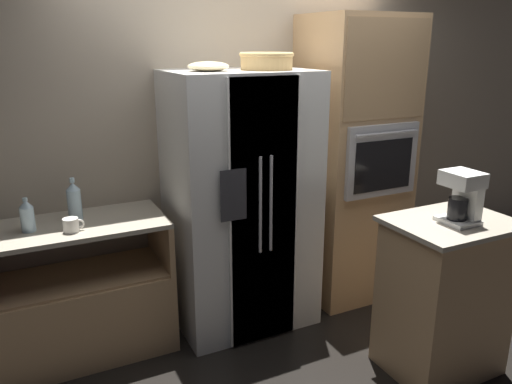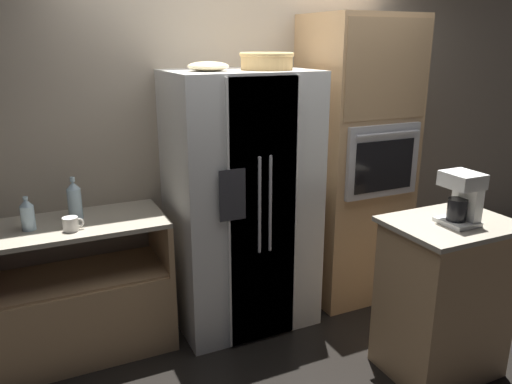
{
  "view_description": "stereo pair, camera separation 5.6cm",
  "coord_description": "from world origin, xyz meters",
  "px_view_note": "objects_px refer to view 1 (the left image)",
  "views": [
    {
      "loc": [
        -1.52,
        -3.0,
        1.99
      ],
      "look_at": [
        -0.07,
        -0.04,
        1.0
      ],
      "focal_mm": 35.0,
      "sensor_mm": 36.0,
      "label": 1
    },
    {
      "loc": [
        -1.47,
        -3.03,
        1.99
      ],
      "look_at": [
        -0.07,
        -0.04,
        1.0
      ],
      "focal_mm": 35.0,
      "sensor_mm": 36.0,
      "label": 2
    }
  ],
  "objects_px": {
    "bottle_tall": "(74,201)",
    "bottle_short": "(27,216)",
    "refrigerator": "(242,202)",
    "mug": "(71,225)",
    "wall_oven": "(353,161)",
    "fruit_bowl": "(208,66)",
    "coffee_maker": "(463,195)",
    "wicker_basket": "(267,60)"
  },
  "relations": [
    {
      "from": "bottle_tall",
      "to": "bottle_short",
      "type": "xyz_separation_m",
      "value": [
        -0.28,
        -0.09,
        -0.03
      ]
    },
    {
      "from": "refrigerator",
      "to": "mug",
      "type": "bearing_deg",
      "value": -176.67
    },
    {
      "from": "bottle_tall",
      "to": "bottle_short",
      "type": "distance_m",
      "value": 0.29
    },
    {
      "from": "bottle_tall",
      "to": "wall_oven",
      "type": "bearing_deg",
      "value": -3.17
    },
    {
      "from": "fruit_bowl",
      "to": "bottle_short",
      "type": "distance_m",
      "value": 1.42
    },
    {
      "from": "fruit_bowl",
      "to": "bottle_tall",
      "type": "bearing_deg",
      "value": 168.67
    },
    {
      "from": "wall_oven",
      "to": "fruit_bowl",
      "type": "height_order",
      "value": "wall_oven"
    },
    {
      "from": "bottle_short",
      "to": "coffee_maker",
      "type": "height_order",
      "value": "coffee_maker"
    },
    {
      "from": "bottle_tall",
      "to": "coffee_maker",
      "type": "height_order",
      "value": "coffee_maker"
    },
    {
      "from": "coffee_maker",
      "to": "mug",
      "type": "bearing_deg",
      "value": 152.33
    },
    {
      "from": "refrigerator",
      "to": "wall_oven",
      "type": "relative_size",
      "value": 0.83
    },
    {
      "from": "bottle_tall",
      "to": "coffee_maker",
      "type": "relative_size",
      "value": 0.9
    },
    {
      "from": "wall_oven",
      "to": "wicker_basket",
      "type": "relative_size",
      "value": 6.08
    },
    {
      "from": "fruit_bowl",
      "to": "bottle_short",
      "type": "height_order",
      "value": "fruit_bowl"
    },
    {
      "from": "refrigerator",
      "to": "mug",
      "type": "xyz_separation_m",
      "value": [
        -1.14,
        -0.07,
        0.04
      ]
    },
    {
      "from": "bottle_short",
      "to": "mug",
      "type": "xyz_separation_m",
      "value": [
        0.23,
        -0.12,
        -0.06
      ]
    },
    {
      "from": "refrigerator",
      "to": "wicker_basket",
      "type": "relative_size",
      "value": 5.05
    },
    {
      "from": "wicker_basket",
      "to": "bottle_short",
      "type": "bearing_deg",
      "value": 175.83
    },
    {
      "from": "fruit_bowl",
      "to": "coffee_maker",
      "type": "height_order",
      "value": "fruit_bowl"
    },
    {
      "from": "coffee_maker",
      "to": "refrigerator",
      "type": "bearing_deg",
      "value": 127.98
    },
    {
      "from": "refrigerator",
      "to": "bottle_tall",
      "type": "bearing_deg",
      "value": 172.54
    },
    {
      "from": "coffee_maker",
      "to": "bottle_short",
      "type": "bearing_deg",
      "value": 152.29
    },
    {
      "from": "wicker_basket",
      "to": "fruit_bowl",
      "type": "distance_m",
      "value": 0.4
    },
    {
      "from": "wall_oven",
      "to": "fruit_bowl",
      "type": "relative_size",
      "value": 8.36
    },
    {
      "from": "bottle_tall",
      "to": "bottle_short",
      "type": "relative_size",
      "value": 1.32
    },
    {
      "from": "wall_oven",
      "to": "refrigerator",
      "type": "bearing_deg",
      "value": -178.31
    },
    {
      "from": "refrigerator",
      "to": "bottle_short",
      "type": "height_order",
      "value": "refrigerator"
    },
    {
      "from": "refrigerator",
      "to": "bottle_tall",
      "type": "height_order",
      "value": "refrigerator"
    },
    {
      "from": "mug",
      "to": "bottle_short",
      "type": "bearing_deg",
      "value": 151.97
    },
    {
      "from": "fruit_bowl",
      "to": "coffee_maker",
      "type": "distance_m",
      "value": 1.71
    },
    {
      "from": "bottle_tall",
      "to": "coffee_maker",
      "type": "distance_m",
      "value": 2.35
    },
    {
      "from": "refrigerator",
      "to": "coffee_maker",
      "type": "distance_m",
      "value": 1.45
    },
    {
      "from": "wicker_basket",
      "to": "bottle_short",
      "type": "height_order",
      "value": "wicker_basket"
    },
    {
      "from": "mug",
      "to": "fruit_bowl",
      "type": "bearing_deg",
      "value": 2.35
    },
    {
      "from": "refrigerator",
      "to": "coffee_maker",
      "type": "bearing_deg",
      "value": -52.02
    },
    {
      "from": "bottle_tall",
      "to": "mug",
      "type": "xyz_separation_m",
      "value": [
        -0.05,
        -0.21,
        -0.08
      ]
    },
    {
      "from": "refrigerator",
      "to": "wicker_basket",
      "type": "bearing_deg",
      "value": -19.08
    },
    {
      "from": "bottle_short",
      "to": "wall_oven",
      "type": "bearing_deg",
      "value": -0.66
    },
    {
      "from": "wicker_basket",
      "to": "fruit_bowl",
      "type": "relative_size",
      "value": 1.37
    },
    {
      "from": "bottle_tall",
      "to": "mug",
      "type": "height_order",
      "value": "bottle_tall"
    },
    {
      "from": "wall_oven",
      "to": "coffee_maker",
      "type": "height_order",
      "value": "wall_oven"
    },
    {
      "from": "wicker_basket",
      "to": "mug",
      "type": "xyz_separation_m",
      "value": [
        -1.31,
        -0.01,
        -0.93
      ]
    }
  ]
}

